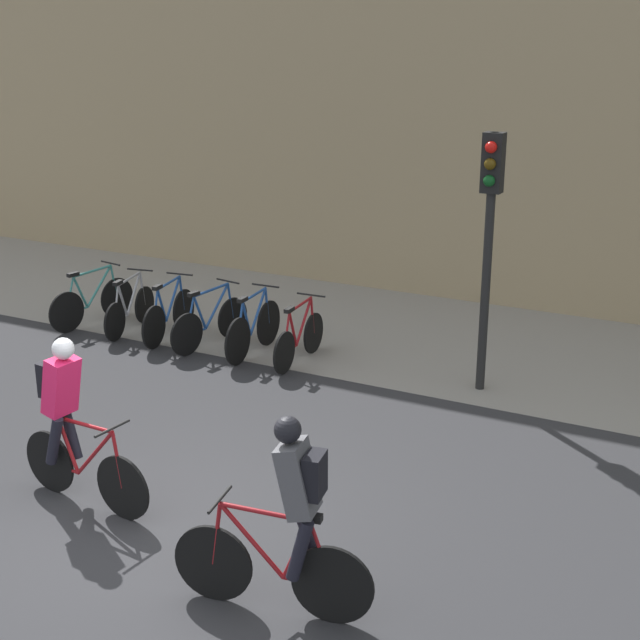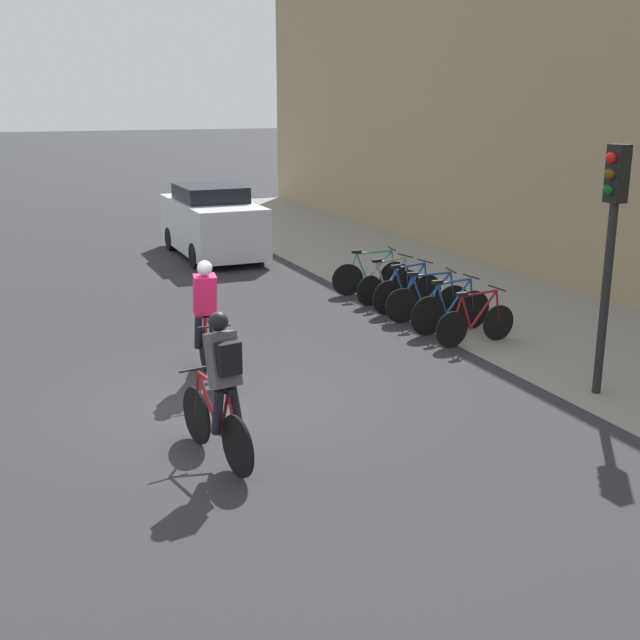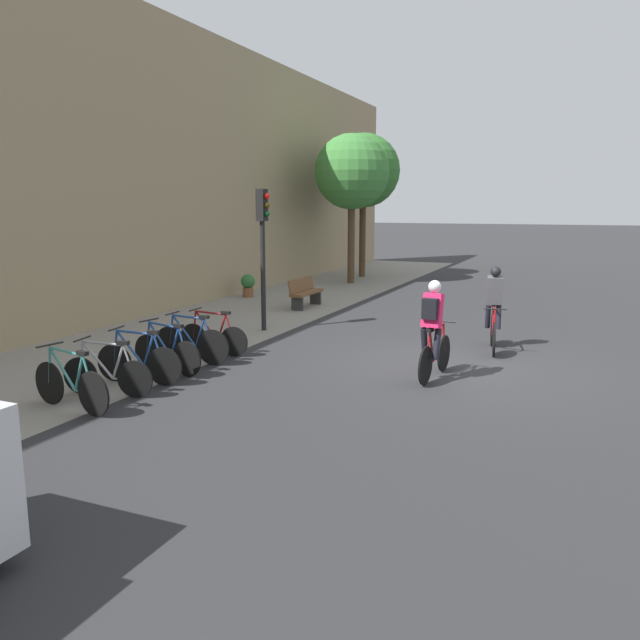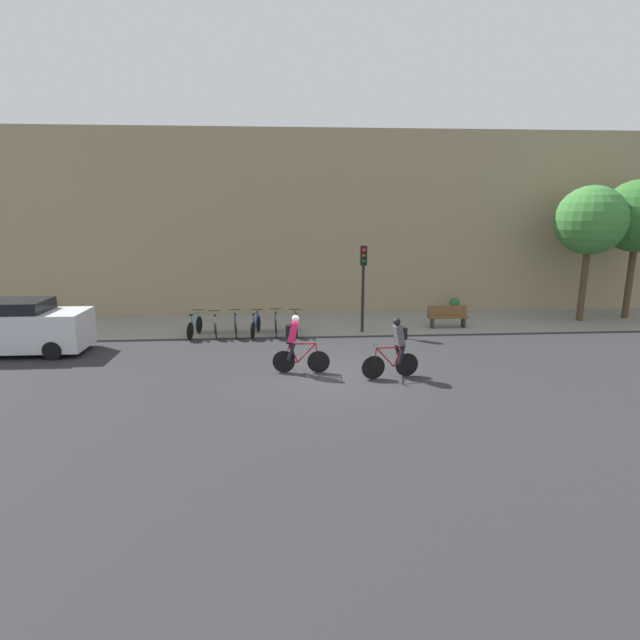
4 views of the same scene
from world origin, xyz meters
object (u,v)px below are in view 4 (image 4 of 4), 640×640
parked_bike_1 (215,326)px  traffic_light_pole (363,273)px  parked_car (21,328)px  cyclist_grey (396,346)px  parked_bike_4 (276,325)px  parked_bike_5 (296,325)px  parked_bike_0 (195,326)px  cyclist_pink (295,342)px  parked_bike_3 (256,326)px  bench (448,316)px  parked_bike_2 (235,326)px  potted_plant (454,304)px

parked_bike_1 → traffic_light_pole: size_ratio=0.46×
parked_car → cyclist_grey: bearing=-15.2°
parked_bike_4 → parked_bike_5: (0.78, -0.00, -0.03)m
parked_bike_4 → parked_bike_5: 0.78m
cyclist_grey → parked_bike_0: 8.55m
parked_car → cyclist_pink: bearing=-16.2°
parked_bike_1 → cyclist_pink: bearing=-56.8°
parked_bike_3 → bench: (7.91, 0.82, 0.07)m
parked_bike_1 → parked_bike_3: bearing=0.0°
parked_bike_2 → parked_bike_0: bearing=-180.0°
parked_bike_2 → potted_plant: bearing=19.5°
parked_bike_0 → parked_bike_5: size_ratio=1.08×
cyclist_grey → parked_bike_5: bearing=118.2°
parked_bike_5 → parked_bike_2: bearing=180.0°
parked_bike_5 → parked_bike_4: bearing=179.9°
parked_bike_0 → parked_bike_4: bearing=0.0°
parked_bike_0 → parked_bike_5: (3.91, 0.00, -0.02)m
cyclist_grey → parked_car: parked_car is taller
parked_bike_2 → potted_plant: (9.89, 3.50, 0.04)m
bench → parked_bike_4: bearing=-173.4°
parked_bike_0 → bench: 10.29m
parked_car → parked_bike_2: bearing=15.3°
cyclist_grey → parked_bike_3: 6.86m
traffic_light_pole → parked_bike_3: bearing=-176.6°
parked_bike_0 → parked_car: 5.82m
cyclist_pink → parked_bike_0: cyclist_pink is taller
cyclist_grey → potted_plant: cyclist_grey is taller
parked_bike_0 → parked_bike_2: bearing=0.0°
cyclist_pink → parked_bike_3: size_ratio=1.07×
cyclist_pink → parked_bike_4: 4.69m
parked_bike_4 → parked_car: size_ratio=0.39×
parked_bike_4 → parked_bike_2: bearing=-180.0°
parked_bike_5 → traffic_light_pole: size_ratio=0.46×
parked_bike_5 → bench: 6.40m
bench → potted_plant: bearing=65.9°
parked_bike_1 → parked_bike_2: size_ratio=0.97×
parked_bike_2 → traffic_light_pole: (5.02, 0.25, 1.99)m
parked_bike_0 → bench: bearing=4.6°
parked_bike_0 → potted_plant: parked_bike_0 is taller
parked_bike_4 → potted_plant: parked_bike_4 is taller
parked_bike_1 → cyclist_grey: bearing=-41.5°
parked_bike_3 → potted_plant: 9.75m
parked_car → bench: bearing=9.9°
cyclist_pink → parked_bike_3: (-1.45, 4.61, -0.55)m
parked_bike_5 → parked_bike_1: bearing=-180.0°
parked_bike_1 → traffic_light_pole: bearing=2.5°
parked_bike_0 → parked_bike_1: size_ratio=1.08×
parked_bike_3 → bench: parked_bike_3 is taller
cyclist_pink → parked_bike_1: bearing=123.2°
parked_bike_1 → traffic_light_pole: traffic_light_pole is taller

